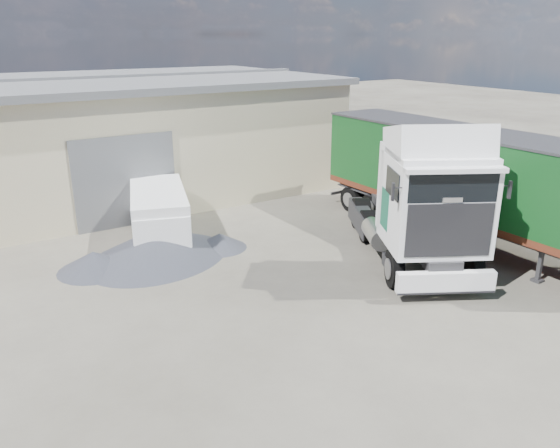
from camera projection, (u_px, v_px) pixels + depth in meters
ground at (316, 315)px, 14.82m from camera, size 120.00×120.00×0.00m
brick_boundary_wall at (445, 172)px, 24.98m from camera, size 0.35×26.00×2.50m
tractor_unit at (424, 207)px, 17.17m from camera, size 5.87×7.66×4.93m
box_trailer at (462, 173)px, 19.66m from camera, size 2.81×12.31×4.08m
panel_van at (159, 216)px, 19.84m from camera, size 3.19×5.00×1.90m
gravel_heap at (155, 245)px, 18.44m from camera, size 7.11×6.71×1.08m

